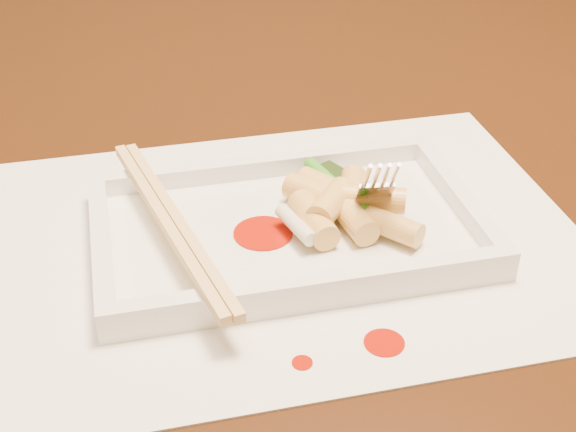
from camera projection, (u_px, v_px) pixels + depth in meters
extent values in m
cube|color=black|center=(219.00, 180.00, 0.65)|extent=(1.40, 0.90, 0.04)
cube|color=white|center=(288.00, 239.00, 0.55)|extent=(0.40, 0.30, 0.00)
cylinder|color=#A41304|center=(384.00, 343.00, 0.46)|extent=(0.02, 0.02, 0.00)
cylinder|color=#A41304|center=(302.00, 363.00, 0.45)|extent=(0.01, 0.01, 0.00)
cube|color=white|center=(288.00, 233.00, 0.55)|extent=(0.26, 0.16, 0.01)
cube|color=white|center=(265.00, 166.00, 0.60)|extent=(0.26, 0.01, 0.01)
cube|color=white|center=(316.00, 287.00, 0.48)|extent=(0.26, 0.01, 0.01)
cube|color=white|center=(101.00, 244.00, 0.52)|extent=(0.01, 0.14, 0.01)
cube|color=white|center=(459.00, 197.00, 0.56)|extent=(0.01, 0.14, 0.01)
cube|color=black|center=(322.00, 183.00, 0.58)|extent=(0.05, 0.04, 0.01)
cylinder|color=#EAEACC|center=(296.00, 225.00, 0.53)|extent=(0.02, 0.04, 0.01)
cylinder|color=#2E8F17|center=(340.00, 189.00, 0.56)|extent=(0.03, 0.08, 0.01)
cube|color=#E1BB70|center=(165.00, 222.00, 0.52)|extent=(0.05, 0.21, 0.01)
cube|color=#E1BB70|center=(177.00, 221.00, 0.52)|extent=(0.05, 0.21, 0.01)
cylinder|color=#A41304|center=(263.00, 233.00, 0.54)|extent=(0.04, 0.04, 0.00)
cylinder|color=#EBCA6E|center=(393.00, 227.00, 0.53)|extent=(0.04, 0.04, 0.02)
cylinder|color=#EBCA6E|center=(331.00, 190.00, 0.57)|extent=(0.04, 0.05, 0.02)
cylinder|color=#EBCA6E|center=(368.00, 198.00, 0.55)|extent=(0.05, 0.04, 0.02)
cylinder|color=#EBCA6E|center=(353.00, 193.00, 0.56)|extent=(0.03, 0.05, 0.02)
cylinder|color=#EBCA6E|center=(354.00, 218.00, 0.54)|extent=(0.03, 0.04, 0.02)
cylinder|color=#EBCA6E|center=(331.00, 203.00, 0.54)|extent=(0.04, 0.04, 0.02)
cylinder|color=#EBCA6E|center=(317.00, 195.00, 0.56)|extent=(0.05, 0.05, 0.02)
cylinder|color=#EBCA6E|center=(313.00, 220.00, 0.53)|extent=(0.03, 0.05, 0.02)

